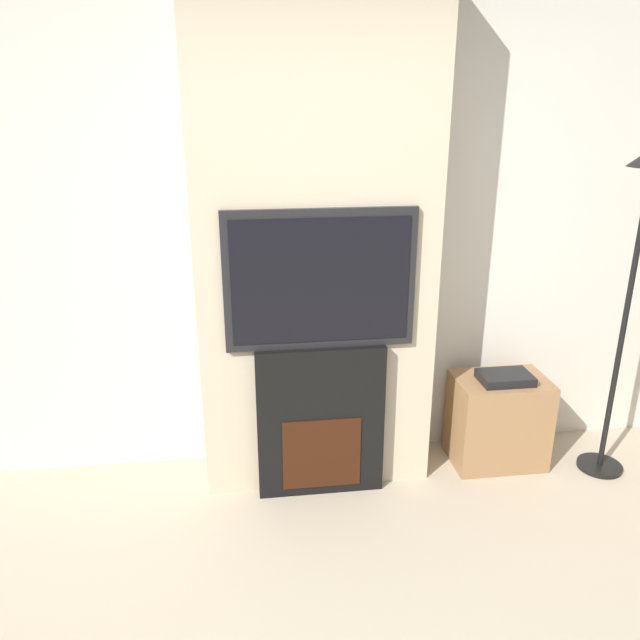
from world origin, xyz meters
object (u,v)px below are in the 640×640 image
(fireplace, at_px, (320,420))
(floor_lamp, at_px, (637,251))
(media_stand, at_px, (498,419))
(television, at_px, (320,280))

(fireplace, bearing_deg, floor_lamp, -1.03)
(media_stand, bearing_deg, fireplace, -172.80)
(fireplace, bearing_deg, media_stand, 7.20)
(television, distance_m, media_stand, 1.42)
(fireplace, xyz_separation_m, media_stand, (1.06, 0.13, -0.15))
(television, relative_size, floor_lamp, 0.52)
(fireplace, xyz_separation_m, television, (0.00, -0.00, 0.78))
(television, distance_m, floor_lamp, 1.65)
(television, xyz_separation_m, media_stand, (1.06, 0.14, -0.92))
(fireplace, relative_size, television, 0.89)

